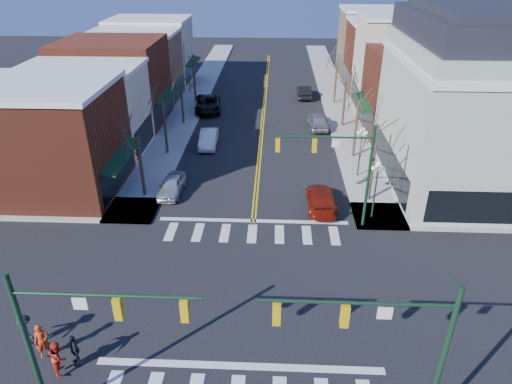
# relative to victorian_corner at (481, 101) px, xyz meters

# --- Properties ---
(ground) EXTENTS (160.00, 160.00, 0.00)m
(ground) POSITION_rel_victorian_corner_xyz_m (-16.50, -14.50, -6.66)
(ground) COLOR black
(ground) RESTS_ON ground
(sidewalk_left) EXTENTS (3.50, 70.00, 0.15)m
(sidewalk_left) POSITION_rel_victorian_corner_xyz_m (-25.25, 5.50, -6.58)
(sidewalk_left) COLOR #9E9B93
(sidewalk_left) RESTS_ON ground
(sidewalk_right) EXTENTS (3.50, 70.00, 0.15)m
(sidewalk_right) POSITION_rel_victorian_corner_xyz_m (-7.75, 5.50, -6.58)
(sidewalk_right) COLOR #9E9B93
(sidewalk_right) RESTS_ON ground
(bldg_left_brick_a) EXTENTS (10.00, 8.50, 8.00)m
(bldg_left_brick_a) POSITION_rel_victorian_corner_xyz_m (-32.00, -2.75, -2.66)
(bldg_left_brick_a) COLOR maroon
(bldg_left_brick_a) RESTS_ON ground
(bldg_left_stucco_a) EXTENTS (10.00, 7.00, 7.50)m
(bldg_left_stucco_a) POSITION_rel_victorian_corner_xyz_m (-32.00, 5.00, -2.91)
(bldg_left_stucco_a) COLOR beige
(bldg_left_stucco_a) RESTS_ON ground
(bldg_left_brick_b) EXTENTS (10.00, 9.00, 8.50)m
(bldg_left_brick_b) POSITION_rel_victorian_corner_xyz_m (-32.00, 13.00, -2.41)
(bldg_left_brick_b) COLOR maroon
(bldg_left_brick_b) RESTS_ON ground
(bldg_left_tan) EXTENTS (10.00, 7.50, 7.80)m
(bldg_left_tan) POSITION_rel_victorian_corner_xyz_m (-32.00, 21.25, -2.76)
(bldg_left_tan) COLOR #9B7C55
(bldg_left_tan) RESTS_ON ground
(bldg_left_stucco_b) EXTENTS (10.00, 8.00, 8.20)m
(bldg_left_stucco_b) POSITION_rel_victorian_corner_xyz_m (-32.00, 29.00, -2.56)
(bldg_left_stucco_b) COLOR beige
(bldg_left_stucco_b) RESTS_ON ground
(bldg_right_brick_a) EXTENTS (10.00, 8.50, 8.00)m
(bldg_right_brick_a) POSITION_rel_victorian_corner_xyz_m (-1.00, 11.25, -2.66)
(bldg_right_brick_a) COLOR maroon
(bldg_right_brick_a) RESTS_ON ground
(bldg_right_stucco) EXTENTS (10.00, 7.00, 10.00)m
(bldg_right_stucco) POSITION_rel_victorian_corner_xyz_m (-1.00, 19.00, -1.66)
(bldg_right_stucco) COLOR beige
(bldg_right_stucco) RESTS_ON ground
(bldg_right_brick_b) EXTENTS (10.00, 8.00, 8.50)m
(bldg_right_brick_b) POSITION_rel_victorian_corner_xyz_m (-1.00, 26.50, -2.41)
(bldg_right_brick_b) COLOR maroon
(bldg_right_brick_b) RESTS_ON ground
(bldg_right_tan) EXTENTS (10.00, 8.00, 9.00)m
(bldg_right_tan) POSITION_rel_victorian_corner_xyz_m (-1.00, 34.50, -2.16)
(bldg_right_tan) COLOR #9B7C55
(bldg_right_tan) RESTS_ON ground
(victorian_corner) EXTENTS (12.25, 14.25, 13.30)m
(victorian_corner) POSITION_rel_victorian_corner_xyz_m (0.00, 0.00, 0.00)
(victorian_corner) COLOR #ABB79E
(victorian_corner) RESTS_ON ground
(traffic_mast_near_left) EXTENTS (6.60, 0.28, 7.20)m
(traffic_mast_near_left) POSITION_rel_victorian_corner_xyz_m (-22.05, -21.90, -1.95)
(traffic_mast_near_left) COLOR #14331E
(traffic_mast_near_left) RESTS_ON ground
(traffic_mast_near_right) EXTENTS (6.60, 0.28, 7.20)m
(traffic_mast_near_right) POSITION_rel_victorian_corner_xyz_m (-10.95, -21.90, -1.95)
(traffic_mast_near_right) COLOR #14331E
(traffic_mast_near_right) RESTS_ON ground
(traffic_mast_far_right) EXTENTS (6.60, 0.28, 7.20)m
(traffic_mast_far_right) POSITION_rel_victorian_corner_xyz_m (-10.95, -7.10, -1.95)
(traffic_mast_far_right) COLOR #14331E
(traffic_mast_far_right) RESTS_ON ground
(lamppost_corner) EXTENTS (0.36, 0.36, 4.33)m
(lamppost_corner) POSITION_rel_victorian_corner_xyz_m (-8.30, -6.00, -3.70)
(lamppost_corner) COLOR #14331E
(lamppost_corner) RESTS_ON ground
(lamppost_midblock) EXTENTS (0.36, 0.36, 4.33)m
(lamppost_midblock) POSITION_rel_victorian_corner_xyz_m (-8.30, 0.50, -3.70)
(lamppost_midblock) COLOR #14331E
(lamppost_midblock) RESTS_ON ground
(tree_left_a) EXTENTS (0.24, 0.24, 4.76)m
(tree_left_a) POSITION_rel_victorian_corner_xyz_m (-24.90, -3.50, -4.28)
(tree_left_a) COLOR #382B21
(tree_left_a) RESTS_ON ground
(tree_left_b) EXTENTS (0.24, 0.24, 5.04)m
(tree_left_b) POSITION_rel_victorian_corner_xyz_m (-24.90, 4.50, -4.14)
(tree_left_b) COLOR #382B21
(tree_left_b) RESTS_ON ground
(tree_left_c) EXTENTS (0.24, 0.24, 4.55)m
(tree_left_c) POSITION_rel_victorian_corner_xyz_m (-24.90, 12.50, -4.38)
(tree_left_c) COLOR #382B21
(tree_left_c) RESTS_ON ground
(tree_left_d) EXTENTS (0.24, 0.24, 4.90)m
(tree_left_d) POSITION_rel_victorian_corner_xyz_m (-24.90, 20.50, -4.21)
(tree_left_d) COLOR #382B21
(tree_left_d) RESTS_ON ground
(tree_right_a) EXTENTS (0.24, 0.24, 4.62)m
(tree_right_a) POSITION_rel_victorian_corner_xyz_m (-8.10, -3.50, -4.35)
(tree_right_a) COLOR #382B21
(tree_right_a) RESTS_ON ground
(tree_right_b) EXTENTS (0.24, 0.24, 5.18)m
(tree_right_b) POSITION_rel_victorian_corner_xyz_m (-8.10, 4.50, -4.07)
(tree_right_b) COLOR #382B21
(tree_right_b) RESTS_ON ground
(tree_right_c) EXTENTS (0.24, 0.24, 4.83)m
(tree_right_c) POSITION_rel_victorian_corner_xyz_m (-8.10, 12.50, -4.24)
(tree_right_c) COLOR #382B21
(tree_right_c) RESTS_ON ground
(tree_right_d) EXTENTS (0.24, 0.24, 4.97)m
(tree_right_d) POSITION_rel_victorian_corner_xyz_m (-8.10, 20.50, -4.17)
(tree_right_d) COLOR #382B21
(tree_right_d) RESTS_ON ground
(car_left_near) EXTENTS (1.77, 4.07, 1.37)m
(car_left_near) POSITION_rel_victorian_corner_xyz_m (-22.90, -3.01, -5.97)
(car_left_near) COLOR silver
(car_left_near) RESTS_ON ground
(car_left_mid) EXTENTS (1.70, 4.46, 1.45)m
(car_left_mid) POSITION_rel_victorian_corner_xyz_m (-21.41, 6.60, -5.93)
(car_left_mid) COLOR white
(car_left_mid) RESTS_ON ground
(car_left_far) EXTENTS (3.47, 6.31, 1.67)m
(car_left_far) POSITION_rel_victorian_corner_xyz_m (-22.90, 17.03, -5.82)
(car_left_far) COLOR black
(car_left_far) RESTS_ON ground
(car_right_near) EXTENTS (2.00, 4.90, 1.42)m
(car_right_near) POSITION_rel_victorian_corner_xyz_m (-11.70, -4.64, -5.95)
(car_right_near) COLOR maroon
(car_right_near) RESTS_ON ground
(car_right_mid) EXTENTS (2.12, 4.84, 1.62)m
(car_right_mid) POSITION_rel_victorian_corner_xyz_m (-10.69, 11.97, -5.85)
(car_right_mid) COLOR #A4A4A8
(car_right_mid) RESTS_ON ground
(car_right_far) EXTENTS (1.66, 4.58, 1.50)m
(car_right_far) POSITION_rel_victorian_corner_xyz_m (-11.62, 22.83, -5.91)
(car_right_far) COLOR black
(car_right_far) RESTS_ON ground
(pedestrian_red_a) EXTENTS (0.77, 0.68, 1.77)m
(pedestrian_red_a) POSITION_rel_victorian_corner_xyz_m (-25.42, -19.00, -5.62)
(pedestrian_red_a) COLOR red
(pedestrian_red_a) RESTS_ON sidewalk_left
(pedestrian_red_b) EXTENTS (0.81, 0.95, 1.68)m
(pedestrian_red_b) POSITION_rel_victorian_corner_xyz_m (-24.31, -19.81, -5.67)
(pedestrian_red_b) COLOR red
(pedestrian_red_b) RESTS_ON sidewalk_left
(pedestrian_dark_a) EXTENTS (0.88, 1.02, 1.64)m
(pedestrian_dark_a) POSITION_rel_victorian_corner_xyz_m (-23.80, -19.35, -5.69)
(pedestrian_dark_a) COLOR black
(pedestrian_dark_a) RESTS_ON sidewalk_left
(pedestrian_dark_b) EXTENTS (1.21, 1.15, 1.65)m
(pedestrian_dark_b) POSITION_rel_victorian_corner_xyz_m (-26.50, -18.31, -5.68)
(pedestrian_dark_b) COLOR black
(pedestrian_dark_b) RESTS_ON sidewalk_left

